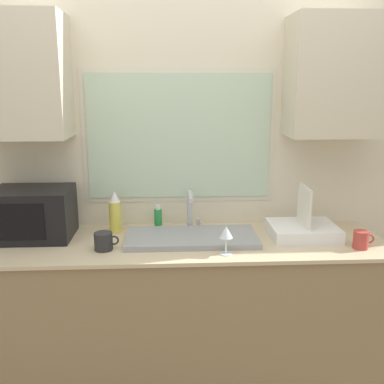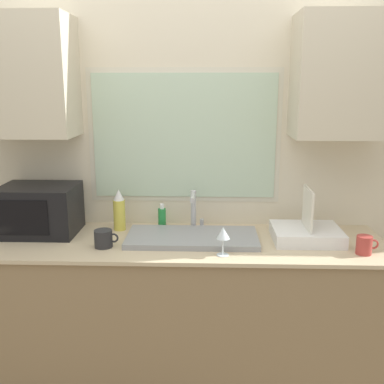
% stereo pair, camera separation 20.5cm
% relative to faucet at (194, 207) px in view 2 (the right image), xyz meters
% --- Properties ---
extents(countertop, '(2.22, 0.64, 0.93)m').
position_rel_faucet_xyz_m(countertop, '(-0.06, -0.18, -0.61)').
color(countertop, '#8C7251').
rests_on(countertop, ground_plane).
extents(wall_back, '(6.00, 0.38, 2.60)m').
position_rel_faucet_xyz_m(wall_back, '(-0.06, 0.13, 0.32)').
color(wall_back, beige).
rests_on(wall_back, ground_plane).
extents(sink_basin, '(0.71, 0.34, 0.03)m').
position_rel_faucet_xyz_m(sink_basin, '(-0.00, -0.17, -0.13)').
color(sink_basin, gray).
rests_on(sink_basin, countertop).
extents(faucet, '(0.08, 0.19, 0.23)m').
position_rel_faucet_xyz_m(faucet, '(0.00, 0.00, 0.00)').
color(faucet, '#B7B7BC').
rests_on(faucet, countertop).
extents(microwave, '(0.42, 0.33, 0.28)m').
position_rel_faucet_xyz_m(microwave, '(-0.88, -0.08, -0.00)').
color(microwave, black).
rests_on(microwave, countertop).
extents(dish_rack, '(0.37, 0.31, 0.29)m').
position_rel_faucet_xyz_m(dish_rack, '(0.62, -0.15, -0.10)').
color(dish_rack, white).
rests_on(dish_rack, countertop).
extents(spray_bottle, '(0.07, 0.07, 0.24)m').
position_rel_faucet_xyz_m(spray_bottle, '(-0.44, -0.01, -0.03)').
color(spray_bottle, '#D8CC4C').
rests_on(spray_bottle, countertop).
extents(soap_bottle, '(0.05, 0.05, 0.15)m').
position_rel_faucet_xyz_m(soap_bottle, '(-0.19, 0.04, -0.08)').
color(soap_bottle, '#268C3F').
rests_on(soap_bottle, countertop).
extents(mug_near_sink, '(0.13, 0.09, 0.09)m').
position_rel_faucet_xyz_m(mug_near_sink, '(-0.46, -0.30, -0.10)').
color(mug_near_sink, '#262628').
rests_on(mug_near_sink, countertop).
extents(wine_glass, '(0.07, 0.07, 0.15)m').
position_rel_faucet_xyz_m(wine_glass, '(0.16, -0.39, -0.03)').
color(wine_glass, silver).
rests_on(wine_glass, countertop).
extents(mug_by_rack, '(0.11, 0.08, 0.09)m').
position_rel_faucet_xyz_m(mug_by_rack, '(0.87, -0.35, -0.09)').
color(mug_by_rack, '#A53833').
rests_on(mug_by_rack, countertop).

